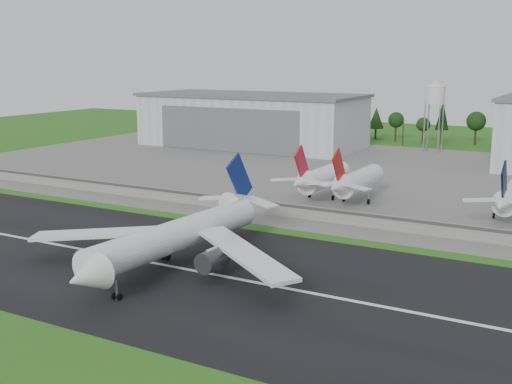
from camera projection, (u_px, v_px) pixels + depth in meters
The scene contains 13 objects.
ground at pixel (183, 293), 106.55m from camera, with size 600.00×600.00×0.00m, color #205714.
runway at pixel (215, 275), 115.09m from camera, with size 320.00×60.00×0.10m, color black.
runway_centerline at pixel (215, 275), 115.08m from camera, with size 220.00×1.00×0.02m, color white.
apron at pixel (397, 178), 209.17m from camera, with size 320.00×150.00×0.10m, color slate.
blast_fence at pixel (317, 214), 153.21m from camera, with size 240.00×0.61×3.50m.
hangar_west at pixel (252, 120), 283.35m from camera, with size 97.00×44.00×23.20m.
water_tower at pixel (435, 93), 262.16m from camera, with size 8.40×8.40×29.40m.
utility_poles at pixel (452, 149), 277.60m from camera, with size 230.00×3.00×12.00m, color black, non-canonical shape.
treeline at pixel (460, 145), 290.43m from camera, with size 320.00×16.00×22.00m, color black, non-canonical shape.
main_airliner at pixel (175, 243), 117.73m from camera, with size 57.16×59.25×18.17m.
parked_jet_red_a at pixel (319, 178), 174.97m from camera, with size 7.36×31.29×16.73m.
parked_jet_red_b at pixel (355, 182), 170.12m from camera, with size 7.36×31.29×16.69m.
parked_jet_navy at pixel (510, 197), 151.63m from camera, with size 7.36×31.29×16.52m.
Camera 1 is at (59.80, -82.20, 38.09)m, focal length 45.00 mm.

